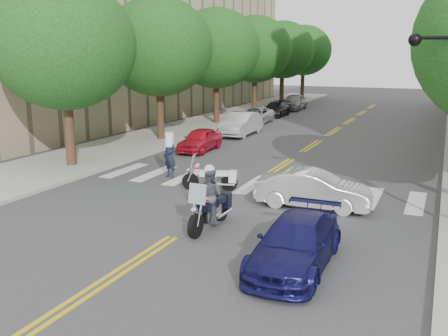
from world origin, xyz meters
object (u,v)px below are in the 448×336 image
Objects in this scene: motorcycle_police at (210,200)px; convertible at (313,189)px; motorcycle_parked at (215,178)px; sedan_blue at (296,243)px; officer_standing at (170,156)px.

convertible is (2.33, 3.28, -0.24)m from motorcycle_police.
motorcycle_parked is 0.50× the size of sedan_blue.
motorcycle_police is at bearing 150.49° from sedan_blue.
convertible is at bearing -115.21° from motorcycle_parked.
sedan_blue is (0.81, -5.00, -0.03)m from convertible.
convertible is at bearing -124.41° from motorcycle_police.
officer_standing is (-4.32, 5.03, 0.05)m from motorcycle_police.
convertible is 5.07m from sedan_blue.
officer_standing is (-2.63, 1.12, 0.44)m from motorcycle_parked.
officer_standing is 0.48× the size of convertible.
motorcycle_parked is 1.14× the size of officer_standing.
motorcycle_police reaches higher than sedan_blue.
motorcycle_police is at bearing -29.32° from officer_standing.
officer_standing is at bearing 50.50° from motorcycle_parked.
motorcycle_police reaches higher than convertible.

